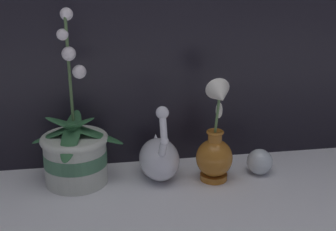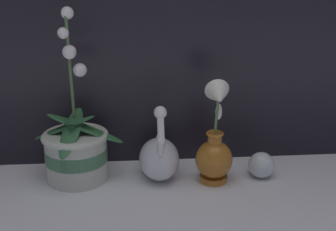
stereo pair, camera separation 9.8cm
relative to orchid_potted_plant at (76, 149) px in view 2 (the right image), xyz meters
name	(u,v)px [view 2 (the right image)]	position (x,y,z in m)	size (l,w,h in m)	color
ground_plane	(162,197)	(0.23, -0.12, -0.09)	(2.80, 2.80, 0.00)	white
orchid_potted_plant	(76,149)	(0.00, 0.00, 0.00)	(0.26, 0.23, 0.47)	beige
swan_figurine	(159,156)	(0.23, 0.00, -0.03)	(0.11, 0.20, 0.23)	white
blue_vase	(215,150)	(0.38, -0.05, 0.01)	(0.10, 0.12, 0.30)	#B26B23
glass_sphere	(261,165)	(0.51, -0.03, -0.05)	(0.07, 0.07, 0.07)	silver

